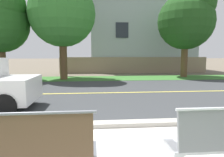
# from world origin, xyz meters

# --- Properties ---
(ground_plane) EXTENTS (140.00, 140.00, 0.00)m
(ground_plane) POSITION_xyz_m (0.00, 8.00, 0.00)
(ground_plane) COLOR #665B4C
(curb_edge) EXTENTS (44.00, 0.30, 0.11)m
(curb_edge) POSITION_xyz_m (0.00, 2.35, 0.06)
(curb_edge) COLOR #ADA89E
(curb_edge) RESTS_ON ground_plane
(street_asphalt) EXTENTS (52.00, 8.00, 0.01)m
(street_asphalt) POSITION_xyz_m (0.00, 6.50, 0.00)
(street_asphalt) COLOR #383A3D
(street_asphalt) RESTS_ON ground_plane
(road_centre_line) EXTENTS (48.00, 0.14, 0.01)m
(road_centre_line) POSITION_xyz_m (0.00, 6.50, 0.01)
(road_centre_line) COLOR #E0CC4C
(road_centre_line) RESTS_ON ground_plane
(far_verge_grass) EXTENTS (48.00, 2.80, 0.02)m
(far_verge_grass) POSITION_xyz_m (0.00, 11.90, 0.01)
(far_verge_grass) COLOR #38702D
(far_verge_grass) RESTS_ON ground_plane
(bench_left) EXTENTS (2.03, 0.48, 1.01)m
(bench_left) POSITION_xyz_m (-1.49, 0.27, 0.46)
(bench_left) COLOR slate
(bench_left) RESTS_ON ground_plane
(shade_tree_far_left) EXTENTS (3.51, 3.51, 5.80)m
(shade_tree_far_left) POSITION_xyz_m (-6.07, 11.34, 3.76)
(shade_tree_far_left) COLOR brown
(shade_tree_far_left) RESTS_ON ground_plane
(shade_tree_left) EXTENTS (4.23, 4.23, 6.97)m
(shade_tree_left) POSITION_xyz_m (-2.28, 11.47, 4.53)
(shade_tree_left) COLOR brown
(shade_tree_left) RESTS_ON ground_plane
(shade_tree_centre) EXTENTS (3.96, 3.96, 6.54)m
(shade_tree_centre) POSITION_xyz_m (6.24, 12.24, 4.25)
(shade_tree_centre) COLOR brown
(shade_tree_centre) RESTS_ON ground_plane
(garden_wall) EXTENTS (13.00, 0.36, 1.40)m
(garden_wall) POSITION_xyz_m (3.17, 15.77, 0.70)
(garden_wall) COLOR gray
(garden_wall) RESTS_ON ground_plane
(house_across_street) EXTENTS (10.43, 6.91, 7.34)m
(house_across_street) POSITION_xyz_m (4.19, 18.96, 3.71)
(house_across_street) COLOR #A3ADB2
(house_across_street) RESTS_ON ground_plane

